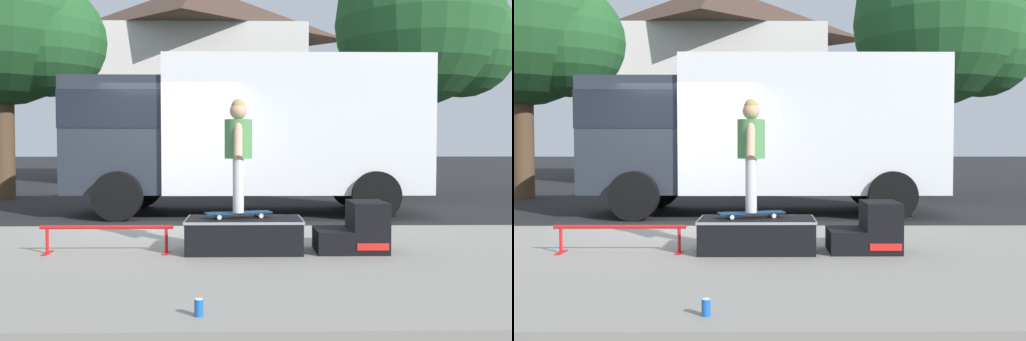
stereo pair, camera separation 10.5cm
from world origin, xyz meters
The scene contains 12 objects.
ground_plane centered at (0.00, 0.00, 0.00)m, with size 140.00×140.00×0.00m, color black.
sidewalk_slab centered at (0.00, -3.00, 0.06)m, with size 50.00×5.00×0.12m, color gray.
skate_box centered at (1.36, -2.64, 0.33)m, with size 1.34×0.71×0.39m.
kicker_ramp centered at (2.67, -2.64, 0.36)m, with size 0.81×0.64×0.58m.
grind_rail centered at (-0.21, -2.73, 0.36)m, with size 1.51×0.28×0.32m.
skateboard centered at (1.29, -2.59, 0.56)m, with size 0.81×0.40×0.07m.
skater_kid centered at (1.29, -2.59, 1.35)m, with size 0.32×0.68×1.32m.
soda_can centered at (1.03, -5.15, 0.18)m, with size 0.07×0.07×0.13m.
box_truck centered at (1.39, 2.20, 1.70)m, with size 6.91×2.63×3.05m.
street_tree_main centered at (6.41, 6.39, 4.62)m, with size 5.03×4.57×7.05m.
street_tree_neighbour centered at (-4.62, 5.55, 4.49)m, with size 4.90×4.45×6.86m.
house_behind centered at (-0.75, 15.51, 4.24)m, with size 9.54×8.23×8.40m.
Camera 2 is at (1.47, -9.15, 1.34)m, focal length 39.50 mm.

